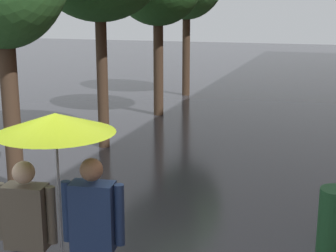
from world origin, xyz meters
The scene contains 2 objects.
couple_under_umbrella centered at (-0.11, -0.47, 1.39)m, with size 1.23×1.08×2.13m.
litter_bin centered at (2.37, 1.96, 0.42)m, with size 0.44×0.44×0.85m, color #1E4C28.
Camera 1 is at (2.21, -4.28, 3.05)m, focal length 53.86 mm.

